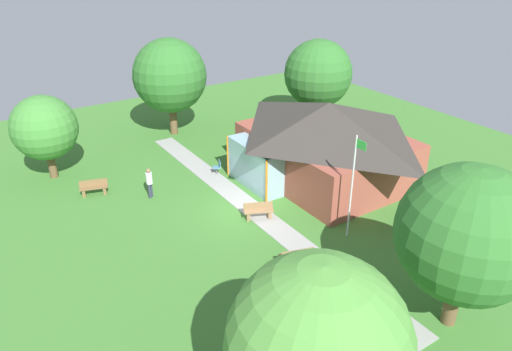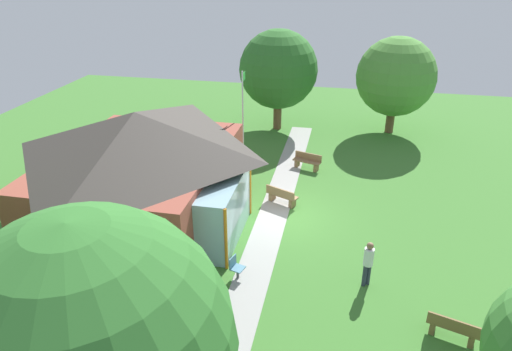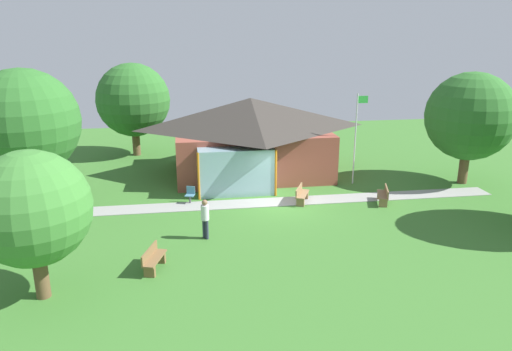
{
  "view_description": "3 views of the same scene",
  "coord_description": "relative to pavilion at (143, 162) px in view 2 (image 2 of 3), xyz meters",
  "views": [
    {
      "loc": [
        18.4,
        -11.23,
        12.78
      ],
      "look_at": [
        -0.92,
        1.48,
        1.28
      ],
      "focal_mm": 33.48,
      "sensor_mm": 36.0,
      "label": 1
    },
    {
      "loc": [
        -17.35,
        -2.25,
        10.46
      ],
      "look_at": [
        0.99,
        1.5,
        1.38
      ],
      "focal_mm": 32.39,
      "sensor_mm": 36.0,
      "label": 2
    },
    {
      "loc": [
        -4.75,
        -22.4,
        8.51
      ],
      "look_at": [
        -0.96,
        2.36,
        0.92
      ],
      "focal_mm": 33.91,
      "sensor_mm": 36.0,
      "label": 3
    }
  ],
  "objects": [
    {
      "name": "bench_rear_near_path",
      "position": [
        1.83,
        -5.75,
        -1.99
      ],
      "size": [
        1.02,
        1.55,
        0.84
      ],
      "rotation": [
        0.0,
        0.0,
        4.28
      ],
      "color": "olive",
      "rests_on": "ground_plane"
    },
    {
      "name": "patio_chair_west",
      "position": [
        -3.79,
        -4.98,
        -1.97
      ],
      "size": [
        0.55,
        0.55,
        0.86
      ],
      "rotation": [
        0.0,
        0.0,
        2.85
      ],
      "color": "teal",
      "rests_on": "ground_plane"
    },
    {
      "name": "bench_front_left",
      "position": [
        -5.29,
        -11.98,
        -1.99
      ],
      "size": [
        0.87,
        1.56,
        0.84
      ],
      "rotation": [
        0.0,
        0.0,
        4.41
      ],
      "color": "brown",
      "rests_on": "ground_plane"
    },
    {
      "name": "visitor_strolling_lawn",
      "position": [
        -3.25,
        -9.49,
        -1.37
      ],
      "size": [
        0.34,
        0.34,
        1.74
      ],
      "rotation": [
        0.0,
        0.0,
        5.37
      ],
      "color": "#2D3347",
      "rests_on": "ground_plane"
    },
    {
      "name": "ground_plane",
      "position": [
        0.76,
        -6.07,
        -2.39
      ],
      "size": [
        44.0,
        44.0,
        0.0
      ],
      "primitive_type": "plane",
      "color": "#3D752D"
    },
    {
      "name": "pavilion",
      "position": [
        0.0,
        0.0,
        0.0
      ],
      "size": [
        10.0,
        8.68,
        4.6
      ],
      "color": "brown",
      "rests_on": "ground_plane"
    },
    {
      "name": "bench_mid_right",
      "position": [
        5.94,
        -6.49,
        -1.99
      ],
      "size": [
        0.88,
        1.56,
        0.84
      ],
      "rotation": [
        0.0,
        0.0,
        1.26
      ],
      "color": "olive",
      "rests_on": "ground_plane"
    },
    {
      "name": "tree_far_east",
      "position": [
        12.59,
        -11.1,
        1.19
      ],
      "size": [
        4.83,
        4.83,
        6.01
      ],
      "color": "brown",
      "rests_on": "ground_plane"
    },
    {
      "name": "tree_east_hedge",
      "position": [
        11.82,
        -3.93,
        1.48
      ],
      "size": [
        4.9,
        4.9,
        6.34
      ],
      "color": "brown",
      "rests_on": "ground_plane"
    },
    {
      "name": "flagpole",
      "position": [
        5.55,
        -3.1,
        0.48
      ],
      "size": [
        0.64,
        0.08,
        5.18
      ],
      "color": "silver",
      "rests_on": "ground_plane"
    },
    {
      "name": "tree_west_hedge",
      "position": [
        -11.42,
        -4.35,
        1.87
      ],
      "size": [
        5.12,
        5.12,
        6.83
      ],
      "color": "brown",
      "rests_on": "ground_plane"
    },
    {
      "name": "footpath",
      "position": [
        0.76,
        -5.54,
        -2.37
      ],
      "size": [
        22.89,
        1.38,
        0.03
      ],
      "primitive_type": "cube",
      "rotation": [
        0.0,
        0.0,
        0.0
      ],
      "color": "#999993",
      "rests_on": "ground_plane"
    }
  ]
}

